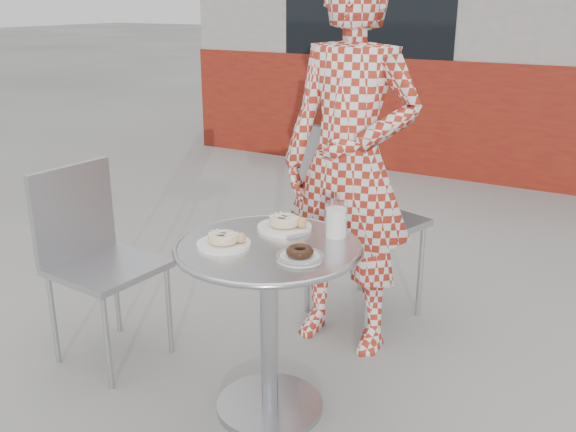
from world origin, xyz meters
The scene contains 9 objects.
ground centered at (0.00, 0.00, 0.00)m, with size 60.00×60.00×0.00m, color #A9A6A1.
bistro_table centered at (0.03, -0.02, 0.51)m, with size 0.67×0.67×0.67m.
chair_far centered at (0.01, 0.87, 0.29)m, with size 0.57×0.58×0.95m.
chair_left centered at (-0.76, -0.04, 0.26)m, with size 0.43×0.43×0.84m.
seated_person centered at (0.05, 0.61, 0.83)m, with size 0.60×0.40×1.65m, color maroon.
plate_far centered at (0.00, 0.15, 0.69)m, with size 0.20×0.20×0.05m.
plate_near centered at (-0.10, -0.10, 0.69)m, with size 0.19×0.19×0.05m.
plate_checker centered at (0.19, -0.07, 0.69)m, with size 0.16×0.16×0.04m.
milk_cup centered at (0.20, 0.18, 0.73)m, with size 0.08×0.08×0.13m.
Camera 1 is at (1.14, -1.79, 1.49)m, focal length 40.00 mm.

